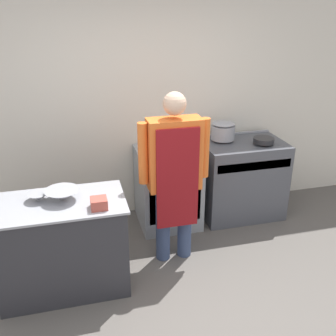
{
  "coord_description": "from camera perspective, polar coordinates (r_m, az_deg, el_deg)",
  "views": [
    {
      "loc": [
        -0.83,
        -2.25,
        2.42
      ],
      "look_at": [
        0.04,
        1.13,
        0.93
      ],
      "focal_mm": 42.0,
      "sensor_mm": 36.0,
      "label": 1
    }
  ],
  "objects": [
    {
      "name": "ground_plane",
      "position": [
        3.4,
        4.34,
        -22.32
      ],
      "size": [
        14.0,
        14.0,
        0.0
      ],
      "primitive_type": "plane",
      "color": "#5B5651"
    },
    {
      "name": "wall_back",
      "position": [
        4.53,
        -3.6,
        9.37
      ],
      "size": [
        8.0,
        0.05,
        2.7
      ],
      "color": "silver",
      "rests_on": "ground_plane"
    },
    {
      "name": "prep_counter",
      "position": [
        3.65,
        -15.02,
        -10.81
      ],
      "size": [
        1.13,
        0.64,
        0.86
      ],
      "color": "#2D2D33",
      "rests_on": "ground_plane"
    },
    {
      "name": "stove",
      "position": [
        4.78,
        10.51,
        -1.51
      ],
      "size": [
        0.95,
        0.65,
        0.94
      ],
      "color": "#4C4F56",
      "rests_on": "ground_plane"
    },
    {
      "name": "fridge_unit",
      "position": [
        4.52,
        -0.03,
        -2.84
      ],
      "size": [
        0.67,
        0.67,
        0.89
      ],
      "color": "#93999E",
      "rests_on": "ground_plane"
    },
    {
      "name": "person_cook",
      "position": [
        3.66,
        0.94,
        -0.19
      ],
      "size": [
        0.68,
        0.24,
        1.7
      ],
      "color": "#38476B",
      "rests_on": "ground_plane"
    },
    {
      "name": "mixing_bowl",
      "position": [
        3.44,
        -15.09,
        -3.81
      ],
      "size": [
        0.29,
        0.29,
        0.1
      ],
      "color": "#9EA0A8",
      "rests_on": "prep_counter"
    },
    {
      "name": "small_bowl",
      "position": [
        3.51,
        -18.32,
        -3.96
      ],
      "size": [
        0.19,
        0.19,
        0.07
      ],
      "color": "#9EA0A8",
      "rests_on": "prep_counter"
    },
    {
      "name": "plastic_tub",
      "position": [
        3.25,
        -9.99,
        -5.06
      ],
      "size": [
        0.13,
        0.13,
        0.09
      ],
      "color": "#B24C3F",
      "rests_on": "prep_counter"
    },
    {
      "name": "stock_pot",
      "position": [
        4.59,
        8.0,
        5.42
      ],
      "size": [
        0.27,
        0.27,
        0.21
      ],
      "color": "#9EA0A8",
      "rests_on": "stove"
    },
    {
      "name": "saute_pan",
      "position": [
        4.58,
        13.71,
        3.94
      ],
      "size": [
        0.23,
        0.23,
        0.06
      ],
      "color": "#262628",
      "rests_on": "stove"
    }
  ]
}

